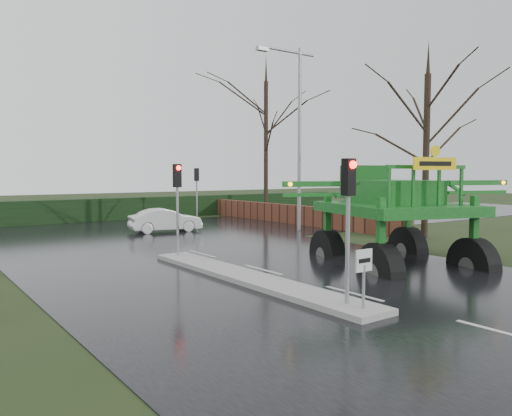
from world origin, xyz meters
TOP-DOWN VIEW (x-y plane):
  - ground at (0.00, 0.00)m, footprint 140.00×140.00m
  - road_main at (0.00, 10.00)m, footprint 14.00×80.00m
  - road_cross at (0.00, 16.00)m, footprint 80.00×12.00m
  - median_island at (-1.30, 3.00)m, footprint 1.20×10.00m
  - hedge_row at (0.00, 24.00)m, footprint 44.00×0.90m
  - brick_wall at (10.50, 16.00)m, footprint 0.40×20.00m
  - keep_left_sign at (-1.30, -1.50)m, footprint 0.50×0.07m
  - traffic_signal_near at (-1.30, -1.01)m, footprint 0.26×0.33m
  - traffic_signal_mid at (-1.30, 7.49)m, footprint 0.26×0.33m
  - traffic_signal_far at (6.50, 20.01)m, footprint 0.26×0.33m
  - street_light_right at (8.19, 12.00)m, footprint 3.85×0.30m
  - tree_right_near at (11.50, 6.00)m, footprint 5.60×5.60m
  - tree_right_far at (13.00, 21.00)m, footprint 7.00×7.00m
  - crop_sprayer at (2.69, 1.54)m, footprint 8.77×6.65m
  - white_sedan at (2.12, 15.64)m, footprint 3.99×1.92m

SIDE VIEW (x-z plane):
  - ground at x=0.00m, z-range 0.00..0.00m
  - white_sedan at x=2.12m, z-range -0.63..0.63m
  - road_main at x=0.00m, z-range -0.01..0.01m
  - road_cross at x=0.00m, z-range 0.00..0.02m
  - median_island at x=-1.30m, z-range 0.01..0.17m
  - brick_wall at x=10.50m, z-range 0.00..1.20m
  - hedge_row at x=0.00m, z-range 0.00..1.50m
  - keep_left_sign at x=-1.30m, z-range 0.38..1.73m
  - crop_sprayer at x=2.69m, z-range -0.14..4.96m
  - traffic_signal_near at x=-1.30m, z-range 0.83..4.35m
  - traffic_signal_mid at x=-1.30m, z-range 0.83..4.35m
  - traffic_signal_far at x=6.50m, z-range 0.83..4.35m
  - tree_right_near at x=11.50m, z-range 0.38..10.02m
  - street_light_right at x=8.19m, z-range 0.99..10.99m
  - tree_right_far at x=13.00m, z-range 0.47..12.52m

